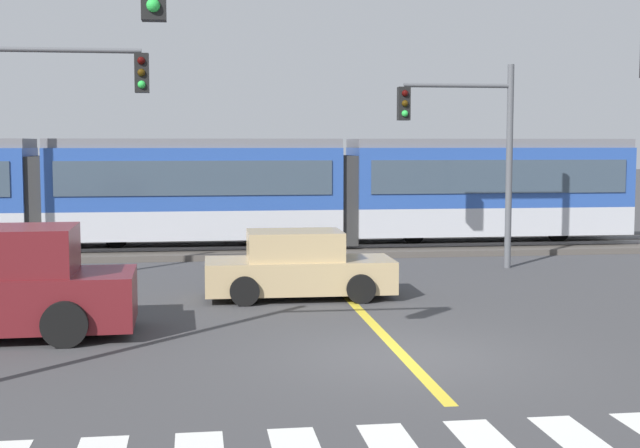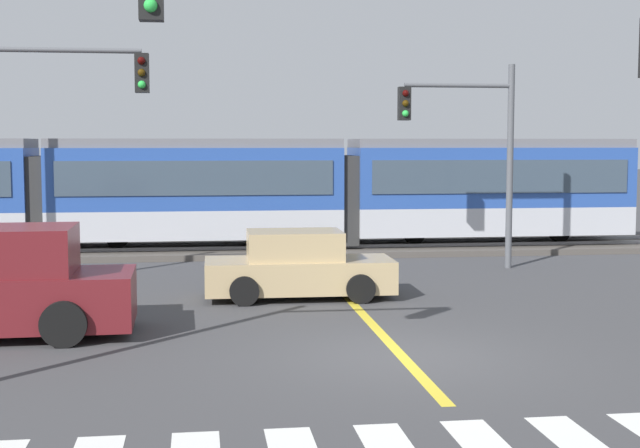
% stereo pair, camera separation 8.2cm
% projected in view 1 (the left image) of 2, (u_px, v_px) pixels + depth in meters
% --- Properties ---
extents(ground_plane, '(200.00, 200.00, 0.00)m').
position_uv_depth(ground_plane, '(403.00, 356.00, 14.54)').
color(ground_plane, '#3D3D3F').
extents(track_bed, '(120.00, 4.00, 0.18)m').
position_uv_depth(track_bed, '(304.00, 249.00, 28.61)').
color(track_bed, '#4C4742').
rests_on(track_bed, ground).
extents(rail_near, '(120.00, 0.08, 0.10)m').
position_uv_depth(rail_near, '(306.00, 247.00, 27.88)').
color(rail_near, '#939399').
rests_on(rail_near, track_bed).
extents(rail_far, '(120.00, 0.08, 0.10)m').
position_uv_depth(rail_far, '(301.00, 242.00, 29.31)').
color(rail_far, '#939399').
rests_on(rail_far, track_bed).
extents(light_rail_tram, '(28.00, 2.64, 3.43)m').
position_uv_depth(light_rail_tram, '(196.00, 189.00, 27.97)').
color(light_rail_tram, '#B7BAC1').
rests_on(light_rail_tram, track_bed).
extents(lane_centre_line, '(0.20, 15.09, 0.01)m').
position_uv_depth(lane_centre_line, '(354.00, 304.00, 19.20)').
color(lane_centre_line, gold).
rests_on(lane_centre_line, ground).
extents(sedan_crossing, '(4.22, 1.95, 1.52)m').
position_uv_depth(sedan_crossing, '(298.00, 267.00, 19.97)').
color(sedan_crossing, tan).
rests_on(sedan_crossing, ground).
extents(traffic_light_far_right, '(3.25, 0.38, 5.63)m').
position_uv_depth(traffic_light_far_right, '(471.00, 137.00, 24.41)').
color(traffic_light_far_right, '#515459').
rests_on(traffic_light_far_right, ground).
extents(traffic_light_mid_left, '(4.25, 0.38, 6.16)m').
position_uv_depth(traffic_light_mid_left, '(28.00, 118.00, 20.24)').
color(traffic_light_mid_left, '#515459').
rests_on(traffic_light_mid_left, ground).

